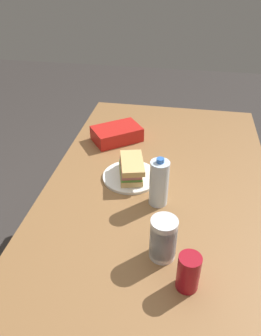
{
  "coord_description": "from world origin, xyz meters",
  "views": [
    {
      "loc": [
        1.05,
        0.07,
        1.61
      ],
      "look_at": [
        -0.06,
        -0.12,
        0.83
      ],
      "focal_mm": 35.26,
      "sensor_mm": 36.0,
      "label": 1
    }
  ],
  "objects_px": {
    "chip_bag": "(117,134)",
    "paper_plate": "(130,177)",
    "sandwich": "(131,168)",
    "water_bottle_tall": "(159,183)",
    "plastic_cup_stack": "(163,239)",
    "dining_table": "(157,208)",
    "soda_can_red": "(188,272)"
  },
  "relations": [
    {
      "from": "dining_table",
      "to": "soda_can_red",
      "type": "relative_size",
      "value": 13.42
    },
    {
      "from": "paper_plate",
      "to": "sandwich",
      "type": "relative_size",
      "value": 1.19
    },
    {
      "from": "dining_table",
      "to": "water_bottle_tall",
      "type": "distance_m",
      "value": 0.2
    },
    {
      "from": "paper_plate",
      "to": "sandwich",
      "type": "distance_m",
      "value": 0.05
    },
    {
      "from": "dining_table",
      "to": "sandwich",
      "type": "distance_m",
      "value": 0.2
    },
    {
      "from": "water_bottle_tall",
      "to": "paper_plate",
      "type": "bearing_deg",
      "value": -136.58
    },
    {
      "from": "sandwich",
      "to": "plastic_cup_stack",
      "type": "bearing_deg",
      "value": 23.39
    },
    {
      "from": "sandwich",
      "to": "water_bottle_tall",
      "type": "distance_m",
      "value": 0.19
    },
    {
      "from": "paper_plate",
      "to": "dining_table",
      "type": "bearing_deg",
      "value": 62.7
    },
    {
      "from": "sandwich",
      "to": "water_bottle_tall",
      "type": "height_order",
      "value": "water_bottle_tall"
    },
    {
      "from": "dining_table",
      "to": "water_bottle_tall",
      "type": "xyz_separation_m",
      "value": [
        0.07,
        0.01,
        0.19
      ]
    },
    {
      "from": "paper_plate",
      "to": "water_bottle_tall",
      "type": "relative_size",
      "value": 1.18
    },
    {
      "from": "soda_can_red",
      "to": "water_bottle_tall",
      "type": "bearing_deg",
      "value": -161.19
    },
    {
      "from": "paper_plate",
      "to": "plastic_cup_stack",
      "type": "distance_m",
      "value": 0.44
    },
    {
      "from": "paper_plate",
      "to": "plastic_cup_stack",
      "type": "relative_size",
      "value": 1.58
    },
    {
      "from": "paper_plate",
      "to": "soda_can_red",
      "type": "height_order",
      "value": "soda_can_red"
    },
    {
      "from": "chip_bag",
      "to": "paper_plate",
      "type": "bearing_deg",
      "value": -104.1
    },
    {
      "from": "soda_can_red",
      "to": "chip_bag",
      "type": "height_order",
      "value": "soda_can_red"
    },
    {
      "from": "paper_plate",
      "to": "soda_can_red",
      "type": "bearing_deg",
      "value": 27.02
    },
    {
      "from": "paper_plate",
      "to": "soda_can_red",
      "type": "relative_size",
      "value": 1.93
    },
    {
      "from": "plastic_cup_stack",
      "to": "water_bottle_tall",
      "type": "bearing_deg",
      "value": -170.96
    },
    {
      "from": "paper_plate",
      "to": "sandwich",
      "type": "xyz_separation_m",
      "value": [
        0.0,
        0.0,
        0.05
      ]
    },
    {
      "from": "sandwich",
      "to": "chip_bag",
      "type": "distance_m",
      "value": 0.34
    },
    {
      "from": "water_bottle_tall",
      "to": "soda_can_red",
      "type": "bearing_deg",
      "value": 18.81
    },
    {
      "from": "sandwich",
      "to": "paper_plate",
      "type": "bearing_deg",
      "value": -139.08
    },
    {
      "from": "water_bottle_tall",
      "to": "plastic_cup_stack",
      "type": "height_order",
      "value": "water_bottle_tall"
    },
    {
      "from": "soda_can_red",
      "to": "water_bottle_tall",
      "type": "xyz_separation_m",
      "value": [
        -0.36,
        -0.12,
        0.03
      ]
    },
    {
      "from": "chip_bag",
      "to": "water_bottle_tall",
      "type": "relative_size",
      "value": 1.15
    },
    {
      "from": "paper_plate",
      "to": "soda_can_red",
      "type": "xyz_separation_m",
      "value": [
        0.5,
        0.25,
        0.05
      ]
    },
    {
      "from": "sandwich",
      "to": "chip_bag",
      "type": "height_order",
      "value": "sandwich"
    },
    {
      "from": "dining_table",
      "to": "sandwich",
      "type": "height_order",
      "value": "sandwich"
    },
    {
      "from": "soda_can_red",
      "to": "water_bottle_tall",
      "type": "height_order",
      "value": "water_bottle_tall"
    }
  ]
}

